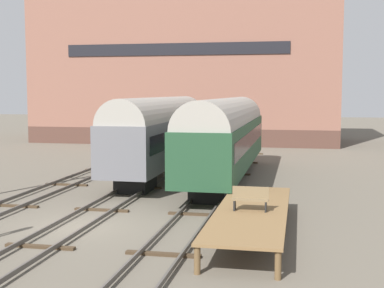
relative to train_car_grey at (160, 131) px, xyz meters
name	(u,v)px	position (x,y,z in m)	size (l,w,h in m)	color
ground_plane	(75,227)	(0.00, -13.59, -2.93)	(200.00, 200.00, 0.00)	#60594C
track_middle	(75,224)	(0.00, -13.59, -2.79)	(2.60, 60.00, 0.26)	#4C4742
track_right	(182,229)	(4.49, -13.59, -2.79)	(2.60, 60.00, 0.26)	#4C4742
train_car_grey	(160,131)	(0.00, 0.00, 0.00)	(2.95, 16.45, 5.15)	black
train_car_green	(226,134)	(4.49, -1.16, -0.03)	(3.09, 18.37, 5.12)	black
station_platform	(252,212)	(7.16, -13.27, -2.05)	(2.71, 10.09, 0.97)	brown
bench	(250,198)	(7.11, -13.42, -1.48)	(1.40, 0.40, 0.91)	brown
warehouse_building	(188,62)	(-3.53, 25.88, 5.94)	(32.65, 13.19, 17.74)	#4F342A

